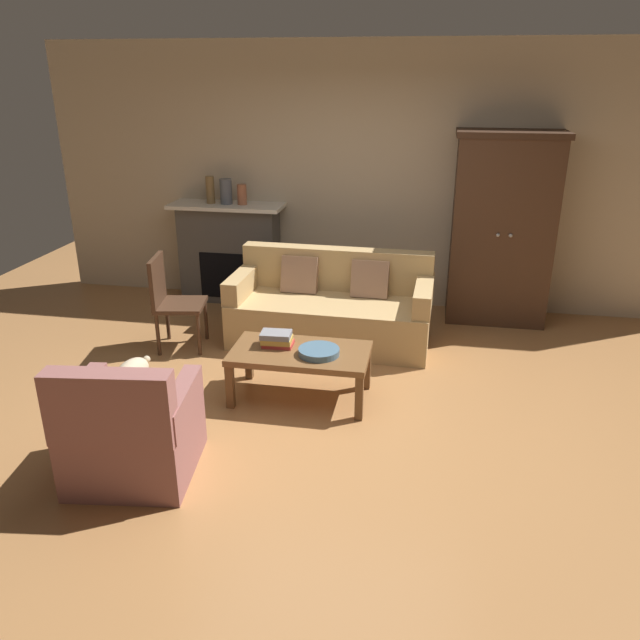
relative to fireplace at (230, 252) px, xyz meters
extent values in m
plane|color=#B27A47|center=(1.55, -2.30, -0.57)|extent=(9.60, 9.60, 0.00)
cube|color=beige|center=(1.55, 0.25, 0.83)|extent=(7.20, 0.10, 2.80)
cube|color=#4C4947|center=(0.00, 0.00, -0.03)|extent=(1.10, 0.36, 1.08)
cube|color=black|center=(0.00, -0.18, -0.23)|extent=(0.60, 0.01, 0.52)
cube|color=white|center=(0.00, -0.02, 0.53)|extent=(1.26, 0.48, 0.04)
cube|color=#472D1E|center=(2.95, -0.08, 0.38)|extent=(1.00, 0.52, 1.89)
cube|color=#3C271A|center=(2.95, -0.08, 1.35)|extent=(1.06, 0.55, 0.06)
sphere|color=#ADAFB5|center=(2.89, -0.35, 0.41)|extent=(0.04, 0.04, 0.04)
sphere|color=#ADAFB5|center=(3.01, -0.35, 0.41)|extent=(0.04, 0.04, 0.04)
cube|color=tan|center=(1.33, -1.02, -0.35)|extent=(1.92, 0.89, 0.44)
cube|color=tan|center=(1.34, -0.68, 0.08)|extent=(1.90, 0.23, 0.42)
cube|color=tan|center=(0.45, -1.00, -0.02)|extent=(0.18, 0.80, 0.22)
cube|color=tan|center=(2.21, -1.04, -0.02)|extent=(0.18, 0.80, 0.22)
cube|color=#9E755B|center=(0.99, -0.81, 0.04)|extent=(0.36, 0.19, 0.37)
cube|color=#9E755B|center=(1.69, -0.83, 0.04)|extent=(0.36, 0.19, 0.37)
cube|color=brown|center=(1.28, -2.17, -0.17)|extent=(1.10, 0.60, 0.05)
cube|color=brown|center=(0.77, -2.43, -0.38)|extent=(0.06, 0.06, 0.37)
cube|color=brown|center=(1.79, -2.43, -0.38)|extent=(0.06, 0.06, 0.37)
cube|color=brown|center=(0.77, -1.91, -0.38)|extent=(0.06, 0.06, 0.37)
cube|color=brown|center=(1.79, -1.91, -0.38)|extent=(0.06, 0.06, 0.37)
cylinder|color=slate|center=(1.44, -2.22, -0.12)|extent=(0.32, 0.32, 0.05)
cube|color=#B73833|center=(1.09, -2.11, -0.13)|extent=(0.24, 0.17, 0.03)
cube|color=gold|center=(1.08, -2.11, -0.10)|extent=(0.25, 0.18, 0.04)
cube|color=gray|center=(1.07, -2.11, -0.05)|extent=(0.25, 0.18, 0.04)
cylinder|color=olive|center=(-0.18, -0.02, 0.70)|extent=(0.09, 0.09, 0.30)
cylinder|color=#565B66|center=(0.00, -0.02, 0.69)|extent=(0.13, 0.13, 0.27)
cylinder|color=#A86042|center=(0.18, -0.02, 0.66)|extent=(0.10, 0.10, 0.22)
cube|color=#935B56|center=(0.42, -3.34, -0.36)|extent=(0.85, 0.85, 0.42)
cube|color=#935B56|center=(0.46, -3.65, 0.08)|extent=(0.77, 0.26, 0.46)
cube|color=#935B56|center=(0.75, -3.30, -0.05)|extent=(0.21, 0.71, 0.20)
cube|color=#935B56|center=(0.09, -3.38, -0.05)|extent=(0.21, 0.71, 0.20)
cube|color=#472D1E|center=(-0.04, -1.39, -0.14)|extent=(0.51, 0.51, 0.04)
cylinder|color=#472D1E|center=(0.18, -1.54, -0.36)|extent=(0.04, 0.04, 0.41)
cylinder|color=#472D1E|center=(0.11, -1.17, -0.36)|extent=(0.04, 0.04, 0.41)
cylinder|color=#472D1E|center=(-0.19, -1.61, -0.36)|extent=(0.04, 0.04, 0.41)
cylinder|color=#472D1E|center=(-0.26, -1.23, -0.36)|extent=(0.04, 0.04, 0.41)
cube|color=#472D1E|center=(-0.24, -1.42, 0.11)|extent=(0.12, 0.44, 0.45)
ellipsoid|color=beige|center=(-0.03, -2.48, -0.32)|extent=(0.24, 0.42, 0.22)
sphere|color=beige|center=(-0.05, -2.72, -0.26)|extent=(0.15, 0.15, 0.15)
cylinder|color=beige|center=(0.02, -2.60, -0.50)|extent=(0.06, 0.06, 0.14)
cylinder|color=beige|center=(-0.09, -2.59, -0.50)|extent=(0.06, 0.06, 0.14)
cylinder|color=beige|center=(0.04, -2.37, -0.50)|extent=(0.06, 0.06, 0.14)
cylinder|color=beige|center=(-0.07, -2.35, -0.50)|extent=(0.06, 0.06, 0.14)
sphere|color=beige|center=(0.00, -2.25, -0.30)|extent=(0.06, 0.06, 0.06)
camera|label=1|loc=(2.26, -6.59, 1.93)|focal=35.13mm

